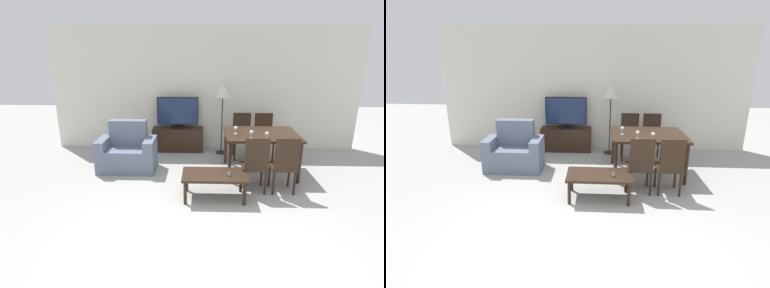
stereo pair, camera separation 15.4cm
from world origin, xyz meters
The scene contains 16 objects.
ground_plane centered at (0.00, 0.00, 0.00)m, with size 18.00×18.00×0.00m, color #9E9E99.
wall_back centered at (0.00, 3.62, 1.35)m, with size 6.81×0.06×2.70m.
armchair centered at (-1.46, 2.21, 0.33)m, with size 1.06×0.62×0.93m.
tv_stand centered at (-0.59, 3.37, 0.26)m, with size 1.12×0.37×0.53m.
tv centered at (-0.59, 3.36, 0.87)m, with size 0.91×0.32×0.69m.
coffee_table centered at (0.14, 1.11, 0.35)m, with size 0.98×0.56×0.40m.
dining_table centered at (1.01, 2.15, 0.68)m, with size 1.30×1.04×0.76m.
dining_chair_near centered at (0.78, 1.31, 0.51)m, with size 0.40×0.40×0.93m.
dining_chair_far centered at (1.23, 2.98, 0.51)m, with size 0.40×0.40×0.93m.
dining_chair_near_right centered at (1.23, 1.31, 0.51)m, with size 0.40×0.40×0.93m.
dining_chair_far_left centered at (0.78, 2.98, 0.51)m, with size 0.40×0.40×0.93m.
floor_lamp centered at (0.37, 3.22, 1.32)m, with size 0.37×0.37×1.53m.
remote_primary centered at (0.35, 1.08, 0.41)m, with size 0.04×0.15×0.02m.
wine_glass_left centered at (1.02, 1.71, 0.86)m, with size 0.07×0.07×0.15m.
wine_glass_center centered at (0.54, 2.07, 0.86)m, with size 0.07×0.07×0.15m.
wine_glass_right centered at (0.78, 1.80, 0.86)m, with size 0.07×0.07×0.15m.
Camera 1 is at (-0.06, -3.09, 2.19)m, focal length 28.00 mm.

